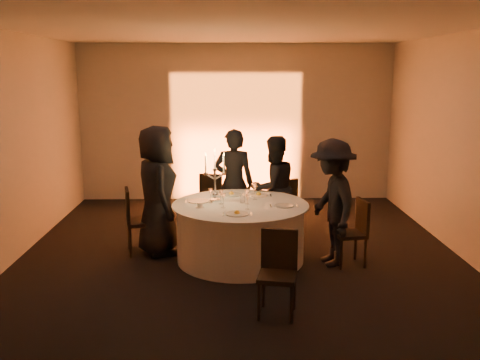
{
  "coord_description": "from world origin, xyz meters",
  "views": [
    {
      "loc": [
        -0.16,
        -6.81,
        2.48
      ],
      "look_at": [
        0.0,
        0.2,
        1.05
      ],
      "focal_mm": 40.0,
      "sensor_mm": 36.0,
      "label": 1
    }
  ],
  "objects_px": {
    "chair_back_left": "(212,196)",
    "guest_left": "(157,190)",
    "guest_right": "(332,203)",
    "candelabra": "(215,183)",
    "chair_left": "(136,217)",
    "chair_right": "(355,229)",
    "chair_front": "(278,268)",
    "guest_back_left": "(234,183)",
    "chair_back_right": "(284,202)",
    "guest_back_right": "(273,188)",
    "coffee_cup": "(200,205)",
    "banquet_table": "(240,232)"
  },
  "relations": [
    {
      "from": "guest_back_left",
      "to": "coffee_cup",
      "type": "bearing_deg",
      "value": 74.58
    },
    {
      "from": "guest_right",
      "to": "candelabra",
      "type": "distance_m",
      "value": 1.57
    },
    {
      "from": "chair_left",
      "to": "chair_back_left",
      "type": "height_order",
      "value": "chair_left"
    },
    {
      "from": "chair_back_left",
      "to": "chair_right",
      "type": "relative_size",
      "value": 0.99
    },
    {
      "from": "chair_right",
      "to": "guest_left",
      "type": "distance_m",
      "value": 2.68
    },
    {
      "from": "guest_left",
      "to": "guest_back_left",
      "type": "bearing_deg",
      "value": -68.28
    },
    {
      "from": "guest_right",
      "to": "chair_front",
      "type": "bearing_deg",
      "value": -38.46
    },
    {
      "from": "chair_back_right",
      "to": "coffee_cup",
      "type": "xyz_separation_m",
      "value": [
        -1.23,
        -1.44,
        0.32
      ]
    },
    {
      "from": "chair_left",
      "to": "guest_back_right",
      "type": "height_order",
      "value": "guest_back_right"
    },
    {
      "from": "chair_back_right",
      "to": "chair_right",
      "type": "xyz_separation_m",
      "value": [
        0.77,
        -1.47,
        0.01
      ]
    },
    {
      "from": "chair_left",
      "to": "chair_back_right",
      "type": "relative_size",
      "value": 1.07
    },
    {
      "from": "chair_left",
      "to": "chair_right",
      "type": "bearing_deg",
      "value": -113.19
    },
    {
      "from": "chair_front",
      "to": "guest_right",
      "type": "distance_m",
      "value": 1.68
    },
    {
      "from": "chair_right",
      "to": "guest_right",
      "type": "distance_m",
      "value": 0.45
    },
    {
      "from": "guest_back_left",
      "to": "chair_back_right",
      "type": "bearing_deg",
      "value": -164.73
    },
    {
      "from": "chair_left",
      "to": "coffee_cup",
      "type": "height_order",
      "value": "chair_left"
    },
    {
      "from": "chair_left",
      "to": "chair_front",
      "type": "bearing_deg",
      "value": -150.09
    },
    {
      "from": "chair_front",
      "to": "guest_back_right",
      "type": "relative_size",
      "value": 0.56
    },
    {
      "from": "guest_left",
      "to": "coffee_cup",
      "type": "bearing_deg",
      "value": -144.11
    },
    {
      "from": "guest_back_left",
      "to": "chair_right",
      "type": "bearing_deg",
      "value": 143.57
    },
    {
      "from": "banquet_table",
      "to": "guest_right",
      "type": "distance_m",
      "value": 1.27
    },
    {
      "from": "chair_back_right",
      "to": "chair_right",
      "type": "relative_size",
      "value": 0.99
    },
    {
      "from": "chair_left",
      "to": "chair_back_left",
      "type": "distance_m",
      "value": 1.75
    },
    {
      "from": "banquet_table",
      "to": "chair_right",
      "type": "bearing_deg",
      "value": -7.93
    },
    {
      "from": "chair_back_left",
      "to": "guest_back_right",
      "type": "height_order",
      "value": "guest_back_right"
    },
    {
      "from": "candelabra",
      "to": "chair_back_left",
      "type": "bearing_deg",
      "value": 93.18
    },
    {
      "from": "chair_right",
      "to": "guest_back_left",
      "type": "relative_size",
      "value": 0.53
    },
    {
      "from": "chair_back_left",
      "to": "chair_right",
      "type": "height_order",
      "value": "chair_right"
    },
    {
      "from": "guest_left",
      "to": "guest_back_left",
      "type": "distance_m",
      "value": 1.32
    },
    {
      "from": "chair_left",
      "to": "banquet_table",
      "type": "bearing_deg",
      "value": -115.22
    },
    {
      "from": "chair_left",
      "to": "guest_right",
      "type": "height_order",
      "value": "guest_right"
    },
    {
      "from": "chair_right",
      "to": "chair_front",
      "type": "height_order",
      "value": "chair_front"
    },
    {
      "from": "chair_right",
      "to": "guest_right",
      "type": "height_order",
      "value": "guest_right"
    },
    {
      "from": "guest_left",
      "to": "candelabra",
      "type": "bearing_deg",
      "value": -114.04
    },
    {
      "from": "chair_back_left",
      "to": "guest_left",
      "type": "distance_m",
      "value": 1.64
    },
    {
      "from": "chair_left",
      "to": "guest_left",
      "type": "bearing_deg",
      "value": -101.81
    },
    {
      "from": "chair_back_right",
      "to": "chair_left",
      "type": "bearing_deg",
      "value": -2.65
    },
    {
      "from": "candelabra",
      "to": "guest_back_left",
      "type": "bearing_deg",
      "value": 74.08
    },
    {
      "from": "chair_back_left",
      "to": "chair_back_right",
      "type": "height_order",
      "value": "chair_back_left"
    },
    {
      "from": "chair_back_left",
      "to": "coffee_cup",
      "type": "xyz_separation_m",
      "value": [
        -0.1,
        -1.9,
        0.32
      ]
    },
    {
      "from": "chair_back_left",
      "to": "guest_right",
      "type": "xyz_separation_m",
      "value": [
        1.6,
        -1.9,
        0.34
      ]
    },
    {
      "from": "chair_back_right",
      "to": "guest_right",
      "type": "distance_m",
      "value": 1.55
    },
    {
      "from": "chair_right",
      "to": "candelabra",
      "type": "xyz_separation_m",
      "value": [
        -1.81,
        0.4,
        0.54
      ]
    },
    {
      "from": "guest_right",
      "to": "candelabra",
      "type": "height_order",
      "value": "guest_right"
    },
    {
      "from": "chair_front",
      "to": "guest_back_right",
      "type": "bearing_deg",
      "value": 97.81
    },
    {
      "from": "chair_back_left",
      "to": "candelabra",
      "type": "height_order",
      "value": "candelabra"
    },
    {
      "from": "guest_right",
      "to": "chair_back_left",
      "type": "bearing_deg",
      "value": -148.34
    },
    {
      "from": "guest_right",
      "to": "coffee_cup",
      "type": "xyz_separation_m",
      "value": [
        -1.7,
        -0.0,
        -0.02
      ]
    },
    {
      "from": "chair_front",
      "to": "candelabra",
      "type": "distance_m",
      "value": 1.99
    },
    {
      "from": "chair_back_right",
      "to": "candelabra",
      "type": "height_order",
      "value": "candelabra"
    }
  ]
}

